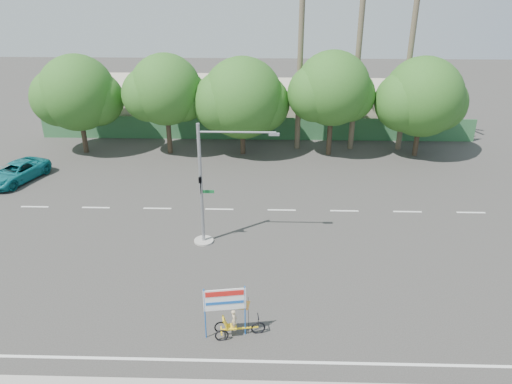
{
  "coord_description": "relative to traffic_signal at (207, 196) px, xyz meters",
  "views": [
    {
      "loc": [
        1.17,
        -20.33,
        14.74
      ],
      "look_at": [
        0.49,
        3.29,
        3.5
      ],
      "focal_mm": 35.0,
      "sensor_mm": 36.0,
      "label": 1
    }
  ],
  "objects": [
    {
      "name": "tree_far_left",
      "position": [
        -11.85,
        14.02,
        1.84
      ],
      "size": [
        7.14,
        6.0,
        7.96
      ],
      "color": "#473828",
      "rests_on": "ground"
    },
    {
      "name": "palm_mid",
      "position": [
        14.2,
        15.52,
        6.48
      ],
      "size": [
        3.73,
        3.79,
        15.45
      ],
      "color": "#70604C",
      "rests_on": "ground"
    },
    {
      "name": "fence",
      "position": [
        2.2,
        17.52,
        -1.92
      ],
      "size": [
        38.0,
        0.08,
        2.0
      ],
      "primitive_type": "cube",
      "color": "#336B3D",
      "rests_on": "ground"
    },
    {
      "name": "palm_short",
      "position": [
        5.7,
        15.52,
        5.94
      ],
      "size": [
        3.73,
        3.79,
        14.45
      ],
      "color": "#70604C",
      "rests_on": "ground"
    },
    {
      "name": "palm_tall",
      "position": [
        10.2,
        15.52,
        7.55
      ],
      "size": [
        3.73,
        3.79,
        17.45
      ],
      "color": "#70604C",
      "rests_on": "ground"
    },
    {
      "name": "traffic_signal",
      "position": [
        0.0,
        0.0,
        0.0
      ],
      "size": [
        4.72,
        1.1,
        7.0
      ],
      "color": "gray",
      "rests_on": "ground"
    },
    {
      "name": "trike_billboard",
      "position": [
        1.84,
        -7.68,
        -1.89
      ],
      "size": [
        2.57,
        0.78,
        2.55
      ],
      "rotation": [
        0.0,
        0.0,
        0.15
      ],
      "color": "black",
      "rests_on": "ground"
    },
    {
      "name": "tree_right",
      "position": [
        8.15,
        14.02,
        2.32
      ],
      "size": [
        6.9,
        5.8,
        8.36
      ],
      "color": "#473828",
      "rests_on": "ground"
    },
    {
      "name": "building_left",
      "position": [
        -7.8,
        22.02,
        -0.92
      ],
      "size": [
        12.0,
        8.0,
        4.0
      ],
      "primitive_type": "cube",
      "color": "#BEB597",
      "rests_on": "ground"
    },
    {
      "name": "building_right",
      "position": [
        10.2,
        22.02,
        -1.12
      ],
      "size": [
        14.0,
        8.0,
        3.6
      ],
      "primitive_type": "cube",
      "color": "#BEB597",
      "rests_on": "ground"
    },
    {
      "name": "tree_far_right",
      "position": [
        15.15,
        14.02,
        1.73
      ],
      "size": [
        7.38,
        6.2,
        7.94
      ],
      "color": "#473828",
      "rests_on": "ground"
    },
    {
      "name": "pickup_truck",
      "position": [
        -14.75,
        8.04,
        -2.23
      ],
      "size": [
        3.88,
        5.43,
        1.37
      ],
      "primitive_type": "imported",
      "rotation": [
        0.0,
        0.0,
        -0.36
      ],
      "color": "#106E76",
      "rests_on": "ground"
    },
    {
      "name": "tree_left",
      "position": [
        -4.85,
        14.02,
        2.14
      ],
      "size": [
        6.66,
        5.6,
        8.07
      ],
      "color": "#473828",
      "rests_on": "ground"
    },
    {
      "name": "tree_center",
      "position": [
        1.14,
        14.02,
        1.55
      ],
      "size": [
        7.62,
        6.4,
        7.85
      ],
      "color": "#473828",
      "rests_on": "ground"
    },
    {
      "name": "ground",
      "position": [
        2.2,
        -3.98,
        -2.92
      ],
      "size": [
        120.0,
        120.0,
        0.0
      ],
      "primitive_type": "plane",
      "color": "#33302D",
      "rests_on": "ground"
    }
  ]
}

